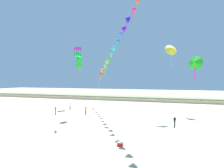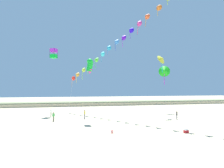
# 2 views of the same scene
# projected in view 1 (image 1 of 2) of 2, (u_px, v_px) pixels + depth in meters

# --- Properties ---
(ground_plane) EXTENTS (240.00, 240.00, 0.00)m
(ground_plane) POSITION_uv_depth(u_px,v_px,m) (59.00, 143.00, 21.44)
(ground_plane) COLOR beige
(dune_ridge) EXTENTS (120.00, 8.75, 1.32)m
(dune_ridge) POSITION_uv_depth(u_px,v_px,m) (142.00, 98.00, 65.91)
(dune_ridge) COLOR #BFAE8B
(dune_ridge) RESTS_ON ground
(person_near_left) EXTENTS (0.41, 0.47, 1.57)m
(person_near_left) POSITION_uv_depth(u_px,v_px,m) (175.00, 121.00, 28.56)
(person_near_left) COLOR #282D4C
(person_near_left) RESTS_ON ground
(person_near_right) EXTENTS (0.27, 0.59, 1.70)m
(person_near_right) POSITION_uv_depth(u_px,v_px,m) (86.00, 110.00, 38.49)
(person_near_right) COLOR #474C56
(person_near_right) RESTS_ON ground
(person_mid_center) EXTENTS (0.23, 0.59, 1.70)m
(person_mid_center) POSITION_uv_depth(u_px,v_px,m) (70.00, 105.00, 45.22)
(person_mid_center) COLOR black
(person_mid_center) RESTS_ON ground
(person_far_left) EXTENTS (0.56, 0.29, 1.64)m
(person_far_left) POSITION_uv_depth(u_px,v_px,m) (55.00, 110.00, 38.59)
(person_far_left) COLOR #726656
(person_far_left) RESTS_ON ground
(kite_banner_string) EXTENTS (20.50, 24.67, 25.20)m
(kite_banner_string) POSITION_uv_depth(u_px,v_px,m) (123.00, 27.00, 35.70)
(kite_banner_string) COLOR red
(large_kite_low_lead) EXTENTS (3.03, 2.54, 4.82)m
(large_kite_low_lead) POSITION_uv_depth(u_px,v_px,m) (195.00, 63.00, 37.34)
(large_kite_low_lead) COLOR green
(large_kite_mid_trail) EXTENTS (1.69, 1.69, 2.10)m
(large_kite_mid_trail) POSITION_uv_depth(u_px,v_px,m) (78.00, 52.00, 47.65)
(large_kite_mid_trail) COLOR #0DE033
(large_kite_high_solo) EXTENTS (1.59, 1.53, 2.66)m
(large_kite_high_solo) POSITION_uv_depth(u_px,v_px,m) (79.00, 63.00, 34.82)
(large_kite_high_solo) COLOR green
(large_kite_outer_drift) EXTENTS (2.49, 2.31, 3.87)m
(large_kite_outer_drift) POSITION_uv_depth(u_px,v_px,m) (171.00, 49.00, 32.61)
(large_kite_outer_drift) COLOR yellow
(beach_cooler) EXTENTS (0.58, 0.41, 0.46)m
(beach_cooler) POSITION_uv_depth(u_px,v_px,m) (120.00, 144.00, 20.47)
(beach_cooler) COLOR red
(beach_cooler) RESTS_ON ground
(beach_ball) EXTENTS (0.36, 0.36, 0.36)m
(beach_ball) POSITION_uv_depth(u_px,v_px,m) (56.00, 132.00, 25.56)
(beach_ball) COLOR red
(beach_ball) RESTS_ON ground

